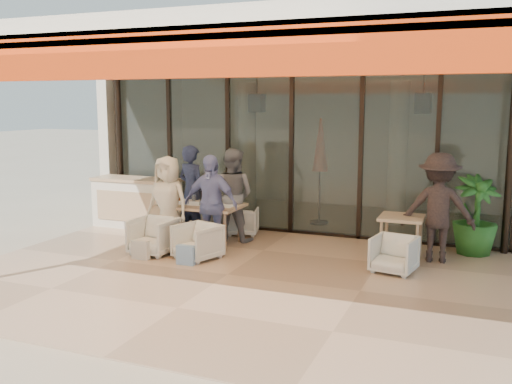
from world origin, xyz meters
TOP-DOWN VIEW (x-y plane):
  - ground at (0.00, 0.00)m, footprint 70.00×70.00m
  - terrace_floor at (0.00, 0.00)m, footprint 8.00×6.00m
  - terrace_structure at (0.00, -0.26)m, footprint 8.00×6.00m
  - glass_storefront at (0.00, 3.00)m, footprint 8.08×0.10m
  - interior_block at (0.01, 5.31)m, footprint 9.05×3.62m
  - host_counter at (-3.10, 2.30)m, footprint 1.85×0.65m
  - dining_table at (-1.26, 1.58)m, footprint 1.50×0.90m
  - chair_far_left at (-1.67, 2.52)m, footprint 0.73×0.70m
  - chair_far_right at (-0.83, 2.52)m, footprint 0.69×0.67m
  - chair_near_left at (-1.67, 0.62)m, footprint 0.71×0.67m
  - chair_near_right at (-0.83, 0.62)m, footprint 0.81×0.79m
  - diner_navy at (-1.67, 2.02)m, footprint 0.75×0.60m
  - diner_grey at (-0.83, 2.02)m, footprint 0.85×0.66m
  - diner_cream at (-1.67, 1.12)m, footprint 0.83×0.56m
  - diner_periwinkle at (-0.83, 1.12)m, footprint 1.01×0.45m
  - tote_bag_cream at (-1.67, 0.22)m, footprint 0.30×0.10m
  - tote_bag_blue at (-0.83, 0.22)m, footprint 0.30×0.10m
  - side_table at (2.29, 1.83)m, footprint 0.70×0.70m
  - side_chair at (2.29, 1.08)m, footprint 0.71×0.68m
  - standing_woman at (2.84, 1.94)m, footprint 1.19×0.74m
  - potted_palm at (3.39, 2.64)m, footprint 1.05×1.05m

SIDE VIEW (x-z plane):
  - ground at x=0.00m, z-range 0.00..0.00m
  - terrace_floor at x=0.00m, z-range 0.00..0.01m
  - tote_bag_cream at x=-1.67m, z-range 0.00..0.34m
  - tote_bag_blue at x=-0.83m, z-range 0.00..0.34m
  - chair_far_right at x=-0.83m, z-range 0.00..0.59m
  - side_chair at x=2.29m, z-range 0.00..0.63m
  - chair_far_left at x=-1.67m, z-range 0.00..0.64m
  - chair_near_right at x=-0.83m, z-range 0.00..0.66m
  - chair_near_left at x=-1.67m, z-range 0.00..0.70m
  - host_counter at x=-3.10m, z-range 0.01..1.05m
  - side_table at x=2.29m, z-range 0.27..1.01m
  - potted_palm at x=3.39m, z-range 0.00..1.36m
  - dining_table at x=-1.26m, z-range 0.22..1.15m
  - diner_cream at x=-1.67m, z-range 0.00..1.65m
  - diner_periwinkle at x=-0.83m, z-range 0.00..1.70m
  - diner_grey at x=-0.83m, z-range 0.00..1.74m
  - diner_navy at x=-1.67m, z-range 0.00..1.77m
  - standing_woman at x=2.84m, z-range 0.00..1.79m
  - glass_storefront at x=0.00m, z-range 0.00..3.20m
  - interior_block at x=0.01m, z-range 0.47..3.99m
  - terrace_structure at x=0.00m, z-range 1.55..4.95m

